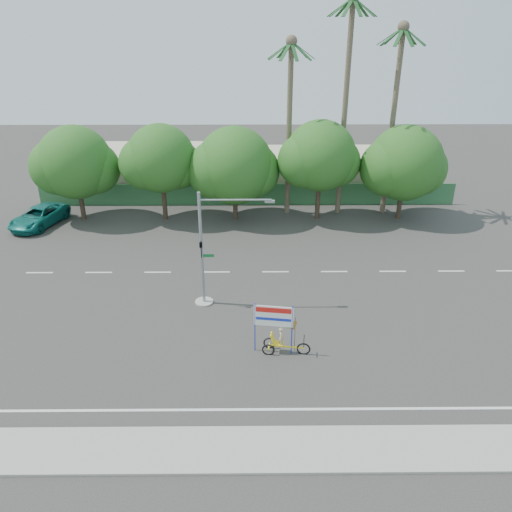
{
  "coord_description": "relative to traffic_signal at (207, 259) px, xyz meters",
  "views": [
    {
      "loc": [
        0.43,
        -22.09,
        15.59
      ],
      "look_at": [
        0.64,
        3.19,
        3.5
      ],
      "focal_mm": 35.0,
      "sensor_mm": 36.0,
      "label": 1
    }
  ],
  "objects": [
    {
      "name": "tree_center",
      "position": [
        1.14,
        14.02,
        1.55
      ],
      "size": [
        7.62,
        6.4,
        7.85
      ],
      "color": "#473828",
      "rests_on": "ground"
    },
    {
      "name": "fence",
      "position": [
        2.2,
        17.52,
        -1.92
      ],
      "size": [
        38.0,
        0.08,
        2.0
      ],
      "primitive_type": "cube",
      "color": "#336B3D",
      "rests_on": "ground"
    },
    {
      "name": "palm_mid",
      "position": [
        14.2,
        15.52,
        6.48
      ],
      "size": [
        3.73,
        3.79,
        15.45
      ],
      "color": "#70604C",
      "rests_on": "ground"
    },
    {
      "name": "trike_billboard",
      "position": [
        3.95,
        -4.99,
        -1.77
      ],
      "size": [
        2.9,
        0.87,
        2.86
      ],
      "rotation": [
        0.0,
        0.0,
        -0.15
      ],
      "color": "black",
      "rests_on": "ground"
    },
    {
      "name": "tree_far_left",
      "position": [
        -11.85,
        14.02,
        1.84
      ],
      "size": [
        7.14,
        6.0,
        7.96
      ],
      "color": "#473828",
      "rests_on": "ground"
    },
    {
      "name": "building_right",
      "position": [
        10.2,
        22.02,
        -1.12
      ],
      "size": [
        14.0,
        8.0,
        3.6
      ],
      "primitive_type": "cube",
      "color": "beige",
      "rests_on": "ground"
    },
    {
      "name": "pickup_truck",
      "position": [
        -15.0,
        12.63,
        -2.13
      ],
      "size": [
        4.03,
        6.15,
        1.57
      ],
      "primitive_type": "imported",
      "rotation": [
        0.0,
        0.0,
        -0.27
      ],
      "color": "#0E685F",
      "rests_on": "ground"
    },
    {
      "name": "tree_right",
      "position": [
        8.15,
        14.02,
        2.32
      ],
      "size": [
        6.9,
        5.8,
        8.36
      ],
      "color": "#473828",
      "rests_on": "ground"
    },
    {
      "name": "building_left",
      "position": [
        -7.8,
        22.02,
        -0.92
      ],
      "size": [
        12.0,
        8.0,
        4.0
      ],
      "primitive_type": "cube",
      "color": "beige",
      "rests_on": "ground"
    },
    {
      "name": "tree_left",
      "position": [
        -4.85,
        14.02,
        2.14
      ],
      "size": [
        6.66,
        5.6,
        8.07
      ],
      "color": "#473828",
      "rests_on": "ground"
    },
    {
      "name": "palm_short",
      "position": [
        5.7,
        15.52,
        5.94
      ],
      "size": [
        3.73,
        3.79,
        14.45
      ],
      "color": "#70604C",
      "rests_on": "ground"
    },
    {
      "name": "tree_far_right",
      "position": [
        15.15,
        14.02,
        1.73
      ],
      "size": [
        7.38,
        6.2,
        7.94
      ],
      "color": "#473828",
      "rests_on": "ground"
    },
    {
      "name": "ground",
      "position": [
        2.2,
        -3.98,
        -2.92
      ],
      "size": [
        120.0,
        120.0,
        0.0
      ],
      "primitive_type": "plane",
      "color": "#33302D",
      "rests_on": "ground"
    },
    {
      "name": "traffic_signal",
      "position": [
        0.0,
        0.0,
        0.0
      ],
      "size": [
        4.72,
        1.1,
        7.0
      ],
      "color": "gray",
      "rests_on": "ground"
    },
    {
      "name": "sidewalk_near",
      "position": [
        2.2,
        -11.48,
        -2.86
      ],
      "size": [
        50.0,
        2.4,
        0.12
      ],
      "primitive_type": "cube",
      "color": "gray",
      "rests_on": "ground"
    },
    {
      "name": "palm_tall",
      "position": [
        10.2,
        15.52,
        7.55
      ],
      "size": [
        3.73,
        3.79,
        17.45
      ],
      "color": "#70604C",
      "rests_on": "ground"
    }
  ]
}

